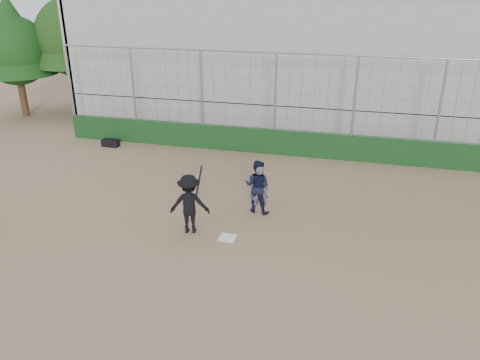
% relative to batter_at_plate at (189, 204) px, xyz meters
% --- Properties ---
extents(ground, '(90.00, 90.00, 0.00)m').
position_rel_batter_at_plate_xyz_m(ground, '(1.11, -0.13, -0.85)').
color(ground, brown).
rests_on(ground, ground).
extents(home_plate, '(0.44, 0.44, 0.02)m').
position_rel_batter_at_plate_xyz_m(home_plate, '(1.11, -0.13, -0.84)').
color(home_plate, white).
rests_on(home_plate, ground).
extents(backstop, '(18.10, 0.25, 4.04)m').
position_rel_batter_at_plate_xyz_m(backstop, '(1.11, 6.87, 0.11)').
color(backstop, '#113615').
rests_on(backstop, ground).
extents(bleachers, '(20.25, 6.70, 6.98)m').
position_rel_batter_at_plate_xyz_m(bleachers, '(1.11, 11.82, 2.07)').
color(bleachers, '#959595').
rests_on(bleachers, ground).
extents(tree_left, '(4.48, 4.48, 7.00)m').
position_rel_batter_at_plate_xyz_m(tree_left, '(-9.89, 10.87, 3.54)').
color(tree_left, '#331E12').
rests_on(tree_left, ground).
extents(tree_right, '(3.84, 3.84, 6.00)m').
position_rel_batter_at_plate_xyz_m(tree_right, '(-12.39, 9.37, 2.91)').
color(tree_right, '#3A2415').
rests_on(tree_right, ground).
extents(batter_at_plate, '(1.21, 0.87, 1.86)m').
position_rel_batter_at_plate_xyz_m(batter_at_plate, '(0.00, 0.00, 0.00)').
color(batter_at_plate, black).
rests_on(batter_at_plate, ground).
extents(catcher_crouched, '(0.94, 0.80, 1.13)m').
position_rel_batter_at_plate_xyz_m(catcher_crouched, '(1.55, 1.63, -0.29)').
color(catcher_crouched, black).
rests_on(catcher_crouched, ground).
extents(umpire, '(0.62, 0.46, 1.38)m').
position_rel_batter_at_plate_xyz_m(umpire, '(1.61, 1.60, -0.16)').
color(umpire, '#4C5360').
rests_on(umpire, ground).
extents(equipment_bag, '(0.72, 0.31, 0.35)m').
position_rel_batter_at_plate_xyz_m(equipment_bag, '(-5.76, 6.05, -0.70)').
color(equipment_bag, black).
rests_on(equipment_bag, ground).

